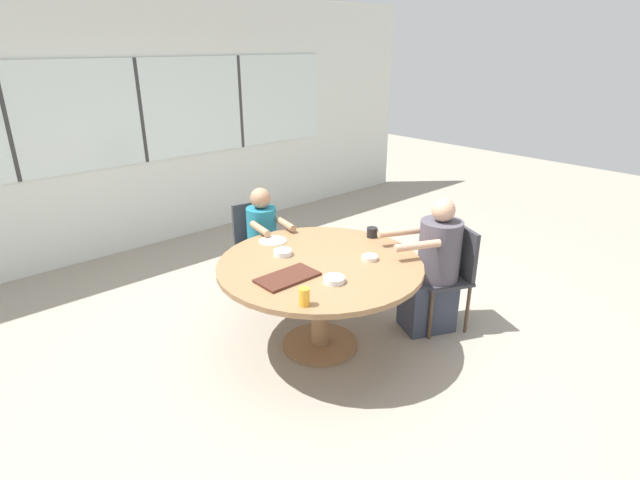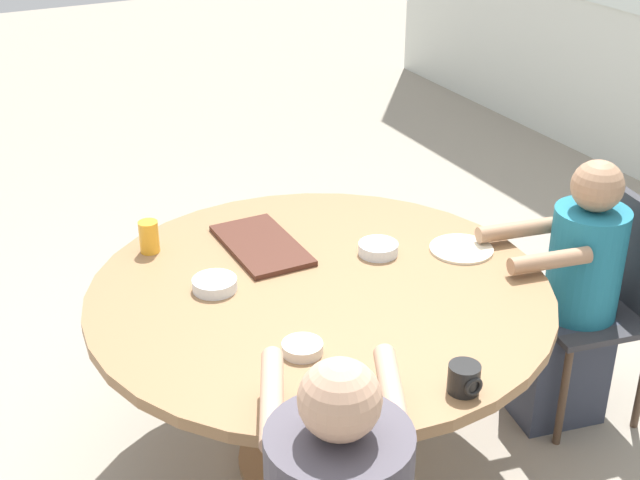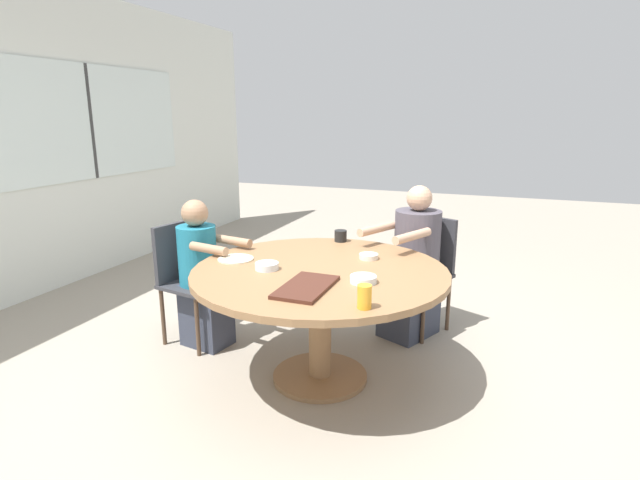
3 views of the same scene
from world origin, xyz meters
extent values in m
plane|color=gray|center=(0.00, 0.00, 0.00)|extent=(16.00, 16.00, 0.00)
cylinder|color=olive|center=(0.00, 0.00, 0.71)|extent=(1.55, 1.55, 0.04)
cylinder|color=olive|center=(0.00, 0.00, 0.35)|extent=(0.14, 0.14, 0.69)
cylinder|color=olive|center=(0.00, 0.00, 0.01)|extent=(0.60, 0.60, 0.03)
cube|color=#333338|center=(0.19, 1.04, 0.44)|extent=(0.46, 0.46, 0.03)
cube|color=#333338|center=(0.22, 1.21, 0.67)|extent=(0.38, 0.10, 0.42)
cylinder|color=#4C3828|center=(0.32, 0.84, 0.22)|extent=(0.03, 0.03, 0.43)
cylinder|color=#4C3828|center=(-0.01, 0.90, 0.22)|extent=(0.03, 0.03, 0.43)
cylinder|color=#4C3828|center=(0.05, 1.23, 0.22)|extent=(0.03, 0.03, 0.43)
cube|color=#333847|center=(0.17, 0.94, 0.23)|extent=(0.30, 0.36, 0.46)
cylinder|color=#1E7089|center=(0.18, 1.00, 0.67)|extent=(0.27, 0.27, 0.42)
sphere|color=#A37A5B|center=(0.18, 1.00, 0.97)|extent=(0.19, 0.19, 0.19)
cylinder|color=#A37A5B|center=(0.26, 0.75, 0.78)|extent=(0.11, 0.30, 0.06)
cylinder|color=#A37A5B|center=(0.02, 0.79, 0.78)|extent=(0.11, 0.30, 0.06)
sphere|color=tan|center=(0.92, -0.42, 1.05)|extent=(0.19, 0.19, 0.19)
cylinder|color=tan|center=(0.60, -0.44, 0.84)|extent=(0.36, 0.21, 0.06)
cylinder|color=tan|center=(0.72, -0.16, 0.84)|extent=(0.36, 0.21, 0.06)
cube|color=#472319|center=(-0.36, -0.06, 0.74)|extent=(0.43, 0.24, 0.02)
cylinder|color=black|center=(0.68, 0.10, 0.77)|extent=(0.09, 0.09, 0.08)
torus|color=black|center=(0.72, 0.10, 0.77)|extent=(0.01, 0.06, 0.06)
cylinder|color=gold|center=(-0.51, -0.42, 0.79)|extent=(0.07, 0.07, 0.12)
cylinder|color=silver|center=(-0.15, -0.31, 0.75)|extent=(0.15, 0.15, 0.04)
cylinder|color=silver|center=(-0.12, 0.30, 0.75)|extent=(0.14, 0.14, 0.04)
cylinder|color=silver|center=(0.31, -0.22, 0.75)|extent=(0.12, 0.12, 0.03)
cylinder|color=beige|center=(-0.01, 0.58, 0.74)|extent=(0.23, 0.23, 0.01)
camera|label=1|loc=(-2.28, -2.54, 2.27)|focal=28.00mm
camera|label=2|loc=(2.28, -1.16, 2.22)|focal=50.00mm
camera|label=3|loc=(-2.68, -1.02, 1.64)|focal=28.00mm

